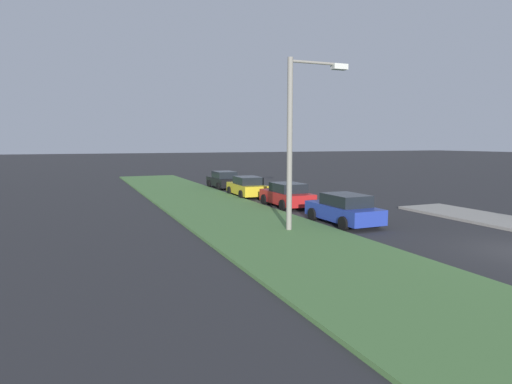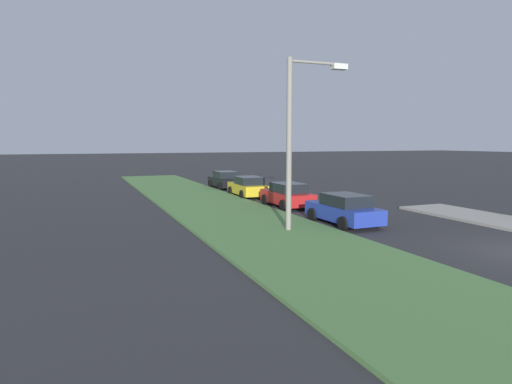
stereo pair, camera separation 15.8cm
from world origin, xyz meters
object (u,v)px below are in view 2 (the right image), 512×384
Objects in this scene: parked_car_yellow at (248,187)px; streetlight at (297,132)px; parked_car_black at (225,180)px; parked_car_blue at (344,209)px; parked_car_red at (287,195)px.

streetlight is (-12.32, 2.60, 3.67)m from parked_car_yellow.
parked_car_yellow is 6.03m from parked_car_black.
parked_car_blue is 1.00× the size of parked_car_black.
parked_car_red is 5.53m from parked_car_yellow.
parked_car_blue is 0.57× the size of streetlight.
parked_car_yellow is at bearing 4.98° from parked_car_red.
parked_car_yellow is 13.11m from streetlight.
streetlight is (-18.34, 2.84, 3.67)m from parked_car_black.
parked_car_red is 8.30m from streetlight.
parked_car_yellow is at bearing 1.54° from parked_car_blue.
streetlight is (-0.68, 2.97, 3.67)m from parked_car_blue.
parked_car_blue is 4.77m from streetlight.
parked_car_blue is 1.00× the size of parked_car_red.
parked_car_red is at bearing -179.00° from parked_car_black.
parked_car_yellow is at bearing 177.83° from parked_car_black.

